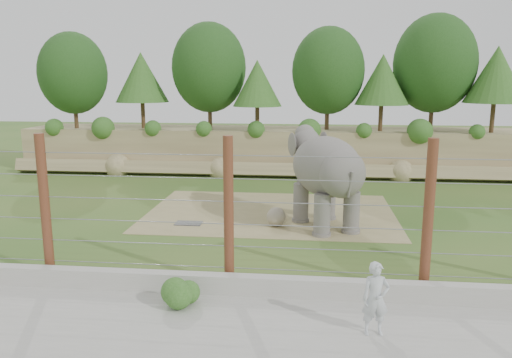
# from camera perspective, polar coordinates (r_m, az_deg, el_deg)

# --- Properties ---
(ground) EXTENTS (90.00, 90.00, 0.00)m
(ground) POSITION_cam_1_polar(r_m,az_deg,el_deg) (17.75, -0.71, -6.33)
(ground) COLOR #306021
(ground) RESTS_ON ground
(back_embankment) EXTENTS (30.00, 5.52, 8.77)m
(back_embankment) POSITION_cam_1_polar(r_m,az_deg,el_deg) (29.54, 3.43, 8.54)
(back_embankment) COLOR olive
(back_embankment) RESTS_ON ground
(dirt_patch) EXTENTS (10.00, 7.00, 0.02)m
(dirt_patch) POSITION_cam_1_polar(r_m,az_deg,el_deg) (20.57, 1.69, -3.83)
(dirt_patch) COLOR #918555
(dirt_patch) RESTS_ON ground
(drain_grate) EXTENTS (1.00, 0.60, 0.03)m
(drain_grate) POSITION_cam_1_polar(r_m,az_deg,el_deg) (19.11, -7.70, -5.03)
(drain_grate) COLOR #262628
(drain_grate) RESTS_ON dirt_patch
(elephant) EXTENTS (3.50, 4.75, 3.53)m
(elephant) POSITION_cam_1_polar(r_m,az_deg,el_deg) (18.35, 8.00, -0.16)
(elephant) COLOR #68645E
(elephant) RESTS_ON ground
(stone_ball) EXTENTS (0.71, 0.71, 0.71)m
(stone_ball) POSITION_cam_1_polar(r_m,az_deg,el_deg) (18.57, 2.33, -4.33)
(stone_ball) COLOR gray
(stone_ball) RESTS_ON dirt_patch
(retaining_wall) EXTENTS (26.00, 0.35, 0.50)m
(retaining_wall) POSITION_cam_1_polar(r_m,az_deg,el_deg) (13.02, -3.42, -11.90)
(retaining_wall) COLOR #A6A59B
(retaining_wall) RESTS_ON ground
(walkway) EXTENTS (26.00, 4.00, 0.01)m
(walkway) POSITION_cam_1_polar(r_m,az_deg,el_deg) (11.36, -5.17, -16.98)
(walkway) COLOR #A6A59B
(walkway) RESTS_ON ground
(barrier_fence) EXTENTS (20.26, 0.26, 4.00)m
(barrier_fence) POSITION_cam_1_polar(r_m,az_deg,el_deg) (12.91, -3.14, -3.87)
(barrier_fence) COLOR #4E2C17
(barrier_fence) RESTS_ON ground
(walkway_shrub) EXTENTS (0.68, 0.68, 0.68)m
(walkway_shrub) POSITION_cam_1_polar(r_m,az_deg,el_deg) (12.47, -8.71, -12.61)
(walkway_shrub) COLOR #2C601B
(walkway_shrub) RESTS_ON walkway
(zookeeper) EXTENTS (0.63, 0.46, 1.61)m
(zookeeper) POSITION_cam_1_polar(r_m,az_deg,el_deg) (11.16, 13.51, -13.17)
(zookeeper) COLOR silver
(zookeeper) RESTS_ON walkway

